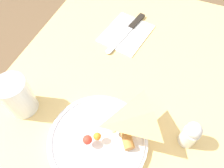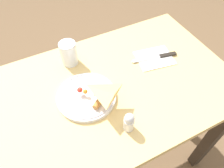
{
  "view_description": "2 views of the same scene",
  "coord_description": "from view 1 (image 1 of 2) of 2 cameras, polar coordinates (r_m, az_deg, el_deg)",
  "views": [
    {
      "loc": [
        0.19,
        0.1,
        1.3
      ],
      "look_at": [
        -0.09,
        -0.01,
        0.83
      ],
      "focal_mm": 35.0,
      "sensor_mm": 36.0,
      "label": 1
    },
    {
      "loc": [
        0.19,
        0.51,
        1.5
      ],
      "look_at": [
        -0.07,
        0.01,
        0.81
      ],
      "focal_mm": 35.0,
      "sensor_mm": 36.0,
      "label": 2
    }
  ],
  "objects": [
    {
      "name": "milk_glass",
      "position": [
        0.59,
        -23.36,
        -3.19
      ],
      "size": [
        0.07,
        0.07,
        0.11
      ],
      "color": "white",
      "rests_on": "dining_table"
    },
    {
      "name": "dining_table",
      "position": [
        0.68,
        -1.85,
        -14.55
      ],
      "size": [
        1.2,
        0.67,
        0.78
      ],
      "color": "#DBB770",
      "rests_on": "ground_plane"
    },
    {
      "name": "plate_pizza",
      "position": [
        0.53,
        -3.42,
        -14.18
      ],
      "size": [
        0.24,
        0.24,
        0.05
      ],
      "color": "white",
      "rests_on": "dining_table"
    },
    {
      "name": "napkin_folded",
      "position": [
        0.75,
        3.75,
        13.06
      ],
      "size": [
        0.19,
        0.16,
        0.0
      ],
      "rotation": [
        0.0,
        0.0,
        -0.17
      ],
      "color": "white",
      "rests_on": "dining_table"
    },
    {
      "name": "salt_shaker",
      "position": [
        0.54,
        19.85,
        -12.21
      ],
      "size": [
        0.04,
        0.04,
        0.09
      ],
      "color": "silver",
      "rests_on": "dining_table"
    },
    {
      "name": "butter_knife",
      "position": [
        0.76,
        4.26,
        13.83
      ],
      "size": [
        0.22,
        0.06,
        0.01
      ],
      "rotation": [
        0.0,
        0.0,
        -0.21
      ],
      "color": "black",
      "rests_on": "napkin_folded"
    }
  ]
}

